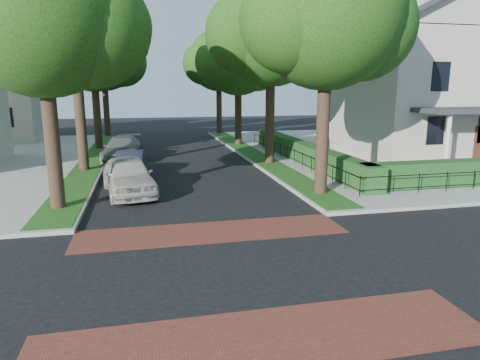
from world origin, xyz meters
name	(u,v)px	position (x,y,z in m)	size (l,w,h in m)	color
ground	(231,271)	(0.00, 0.00, 0.00)	(120.00, 120.00, 0.00)	black
sidewalk_ne	(426,148)	(19.50, 19.00, 0.07)	(30.00, 30.00, 0.15)	gray
crosswalk_far	(212,232)	(0.00, 3.20, 0.01)	(9.00, 2.20, 0.01)	maroon
crosswalk_near	(264,339)	(0.00, -3.20, 0.01)	(9.00, 2.20, 0.01)	maroon
grass_strip_ne	(252,153)	(5.40, 19.10, 0.16)	(1.60, 29.80, 0.02)	#214B15
grass_strip_nw	(94,158)	(-5.40, 19.10, 0.16)	(1.60, 29.80, 0.02)	#214B15
tree_right_near	(327,17)	(5.60, 7.24, 7.63)	(7.75, 6.67, 10.66)	black
tree_right_mid	(272,32)	(5.61, 15.25, 7.99)	(8.25, 7.09, 11.22)	black
tree_right_far	(239,60)	(5.60, 24.22, 6.91)	(7.25, 6.23, 9.74)	black
tree_right_back	(219,62)	(5.60, 33.23, 7.27)	(7.50, 6.45, 10.20)	black
tree_left_near	(45,17)	(-5.40, 7.23, 7.27)	(7.50, 6.45, 10.20)	black
tree_left_mid	(75,19)	(-5.39, 15.24, 8.34)	(8.00, 6.88, 11.48)	black
tree_left_far	(94,55)	(-5.40, 24.22, 7.12)	(7.00, 6.02, 9.86)	black
tree_left_back	(104,58)	(-5.40, 33.24, 7.41)	(7.75, 6.66, 10.44)	black
hedge_main_road	(303,152)	(7.70, 15.00, 0.75)	(1.00, 18.00, 1.20)	#18471D
fence_main_road	(291,155)	(6.90, 15.00, 0.60)	(0.06, 18.00, 0.90)	black
house_victorian	(437,68)	(17.51, 15.92, 6.02)	(13.00, 13.05, 12.48)	#B5B0A3
parked_car_front	(128,176)	(-2.86, 9.22, 0.85)	(2.01, 5.00, 1.70)	beige
parked_car_middle	(130,164)	(-2.90, 13.31, 0.68)	(1.44, 4.12, 1.36)	#1F212F
parked_car_rear	(122,149)	(-3.52, 18.59, 0.79)	(2.22, 5.45, 1.58)	slate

